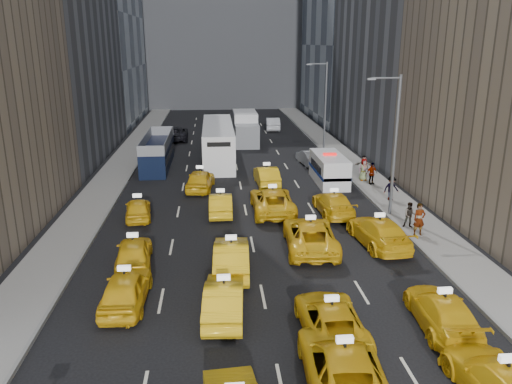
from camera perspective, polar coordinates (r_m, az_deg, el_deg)
ground at (r=21.01m, az=1.35°, el=-14.44°), size 160.00×160.00×0.00m
sidewalk_west at (r=45.00m, az=-15.64°, el=2.26°), size 3.00×90.00×0.15m
sidewalk_east at (r=45.94m, az=11.06°, el=2.87°), size 3.00×90.00×0.15m
curb_west at (r=44.75m, az=-13.82°, el=2.34°), size 0.15×90.00×0.18m
curb_east at (r=45.56m, az=9.30°, el=2.87°), size 0.15×90.00×0.18m
streetlight_near at (r=32.44m, az=15.45°, el=5.59°), size 2.15×0.22×9.00m
streetlight_far at (r=51.44m, az=7.81°, el=9.99°), size 2.15×0.22×9.00m
taxi_2 at (r=17.42m, az=9.93°, el=-19.00°), size 2.93×5.74×1.55m
taxi_4 at (r=22.42m, az=-14.66°, el=-10.68°), size 1.91×4.50×1.52m
taxi_5 at (r=21.05m, az=-3.67°, el=-12.06°), size 1.87×4.62×1.49m
taxi_6 at (r=19.96m, az=8.54°, el=-14.18°), size 2.30×4.92×1.36m
taxi_7 at (r=21.49m, az=20.53°, el=-12.68°), size 2.33×4.99×1.41m
taxi_8 at (r=25.97m, az=-13.79°, el=-6.74°), size 2.08×4.43×1.47m
taxi_9 at (r=24.66m, az=-2.84°, el=-7.39°), size 1.88×4.89×1.59m
taxi_10 at (r=27.42m, az=6.20°, el=-4.90°), size 3.00×5.90×1.60m
taxi_11 at (r=28.58m, az=13.84°, el=-4.44°), size 2.69×5.55×1.55m
taxi_12 at (r=32.75m, az=-13.33°, el=-1.87°), size 2.04×4.06×1.33m
taxi_13 at (r=32.80m, az=-4.06°, el=-1.35°), size 1.53×4.24×1.39m
taxi_14 at (r=33.01m, az=1.88°, el=-1.01°), size 2.68×5.77×1.60m
taxi_15 at (r=33.08m, az=8.85°, el=-1.32°), size 2.14×4.98×1.43m
taxi_16 at (r=38.24m, az=-6.40°, el=1.39°), size 2.41×4.85×1.59m
taxi_17 at (r=39.32m, az=1.22°, el=1.86°), size 1.80×4.65×1.51m
nypd_van at (r=40.37m, az=8.35°, el=2.58°), size 2.47×5.75×2.42m
double_decker at (r=46.12m, az=-11.18°, el=4.60°), size 2.68×9.81×2.82m
city_bus at (r=47.83m, az=-4.36°, el=5.68°), size 3.13×13.36×3.43m
box_truck at (r=55.92m, az=-1.21°, el=7.31°), size 2.70×7.45×3.38m
misc_car_0 at (r=46.19m, az=6.12°, el=3.95°), size 1.95×4.34×1.38m
misc_car_1 at (r=58.42m, az=-9.12°, el=6.64°), size 2.81×5.79×1.59m
misc_car_2 at (r=63.31m, az=-1.04°, el=7.64°), size 2.86×5.76×1.61m
misc_car_3 at (r=62.97m, az=-4.94°, el=7.41°), size 1.73×4.01×1.35m
misc_car_4 at (r=64.54m, az=1.93°, el=7.81°), size 2.07×5.00×1.61m
pedestrian_0 at (r=30.17m, az=18.15°, el=-2.98°), size 0.72×0.49×1.93m
pedestrian_1 at (r=31.31m, az=17.18°, el=-2.53°), size 0.84×0.61×1.56m
pedestrian_2 at (r=36.30m, az=15.19°, el=0.42°), size 1.18×0.63×1.73m
pedestrian_3 at (r=40.05m, az=13.09°, el=2.09°), size 1.12×0.77×1.74m
pedestrian_4 at (r=41.02m, az=12.20°, el=2.53°), size 0.94×0.61×1.79m
pedestrian_5 at (r=42.94m, az=12.20°, el=3.03°), size 1.53×0.74×1.59m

